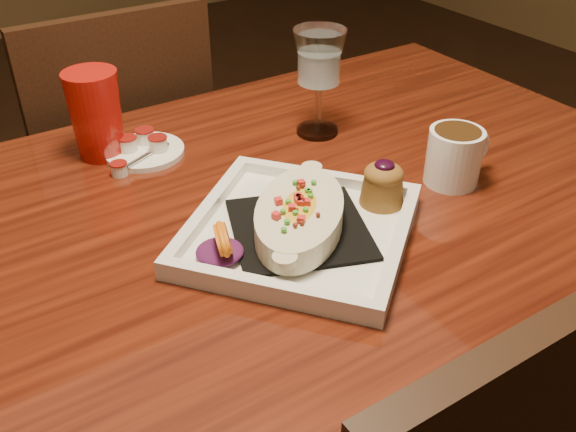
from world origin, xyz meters
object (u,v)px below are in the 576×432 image
coffee_mug (456,154)px  saucer (144,149)px  chair_far (120,177)px  plate (306,220)px  goblet (319,63)px  red_tumbler (96,115)px  table (248,265)px

coffee_mug → saucer: (-0.39, 0.36, -0.04)m
chair_far → coffee_mug: size_ratio=7.50×
coffee_mug → plate: bearing=178.0°
goblet → red_tumbler: (-0.37, 0.14, -0.06)m
plate → saucer: (-0.10, 0.36, -0.02)m
plate → goblet: goblet is taller
saucer → goblet: bearing=-17.3°
chair_far → goblet: size_ratio=4.76×
red_tumbler → table: bearing=-69.1°
plate → coffee_mug: (0.29, -0.00, 0.02)m
chair_far → goblet: goblet is taller
coffee_mug → red_tumbler: (-0.45, 0.40, 0.03)m
coffee_mug → goblet: size_ratio=0.64×
coffee_mug → red_tumbler: 0.60m
saucer → chair_far: bearing=81.6°
red_tumbler → plate: bearing=-67.6°
chair_far → saucer: bearing=81.6°
chair_far → coffee_mug: chair_far is taller
table → goblet: goblet is taller
table → red_tumbler: size_ratio=9.83×
saucer → red_tumbler: size_ratio=0.91×
plate → coffee_mug: bearing=-40.0°
coffee_mug → red_tumbler: bearing=137.1°
chair_far → coffee_mug: (0.33, -0.73, 0.29)m
chair_far → table: bearing=90.0°
table → coffee_mug: (0.33, -0.10, 0.15)m
plate → coffee_mug: size_ratio=3.42×
table → saucer: size_ratio=10.79×
coffee_mug → red_tumbler: size_ratio=0.81×
goblet → red_tumbler: bearing=159.8°
table → red_tumbler: (-0.12, 0.30, 0.17)m
chair_far → red_tumbler: chair_far is taller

